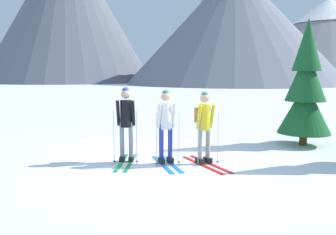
# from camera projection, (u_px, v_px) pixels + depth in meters

# --- Properties ---
(ground_plane) EXTENTS (400.00, 400.00, 0.00)m
(ground_plane) POSITION_uv_depth(u_px,v_px,m) (168.00, 161.00, 8.66)
(ground_plane) COLOR white
(skier_in_black) EXTENTS (0.61, 1.67, 1.81)m
(skier_in_black) POSITION_uv_depth(u_px,v_px,m) (126.00, 120.00, 8.47)
(skier_in_black) COLOR green
(skier_in_black) RESTS_ON ground
(skier_in_white) EXTENTS (1.01, 1.60, 1.76)m
(skier_in_white) POSITION_uv_depth(u_px,v_px,m) (166.00, 122.00, 8.33)
(skier_in_white) COLOR #1E84D1
(skier_in_white) RESTS_ON ground
(skier_in_yellow) EXTENTS (1.29, 1.62, 1.72)m
(skier_in_yellow) POSITION_uv_depth(u_px,v_px,m) (204.00, 124.00, 8.31)
(skier_in_yellow) COLOR red
(skier_in_yellow) RESTS_ON ground
(pine_tree_near) EXTENTS (1.53, 1.53, 3.70)m
(pine_tree_near) POSITION_uv_depth(u_px,v_px,m) (306.00, 88.00, 10.35)
(pine_tree_near) COLOR #51381E
(pine_tree_near) RESTS_ON ground
(mountain_ridge_distant) EXTENTS (89.89, 52.33, 29.72)m
(mountain_ridge_distant) POSITION_uv_depth(u_px,v_px,m) (199.00, 22.00, 67.77)
(mountain_ridge_distant) COLOR slate
(mountain_ridge_distant) RESTS_ON ground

